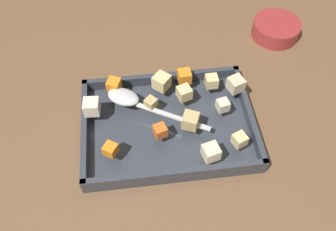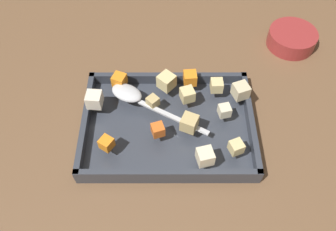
{
  "view_description": "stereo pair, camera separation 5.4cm",
  "coord_description": "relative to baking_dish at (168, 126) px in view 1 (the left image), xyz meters",
  "views": [
    {
      "loc": [
        0.06,
        0.44,
        0.67
      ],
      "look_at": [
        0.01,
        0.0,
        0.05
      ],
      "focal_mm": 38.39,
      "sensor_mm": 36.0,
      "label": 1
    },
    {
      "loc": [
        0.01,
        0.45,
        0.67
      ],
      "look_at": [
        0.01,
        0.0,
        0.05
      ],
      "focal_mm": 38.39,
      "sensor_mm": 36.0,
      "label": 2
    }
  ],
  "objects": [
    {
      "name": "potato_chunk_near_right",
      "position": [
        -0.11,
        -0.08,
        0.04
      ],
      "size": [
        0.03,
        0.03,
        0.03
      ],
      "primitive_type": "cube",
      "rotation": [
        0.0,
        0.0,
        0.03
      ],
      "color": "#E0CC89",
      "rests_on": "baking_dish"
    },
    {
      "name": "baking_dish",
      "position": [
        0.0,
        0.0,
        0.0
      ],
      "size": [
        0.37,
        0.26,
        0.04
      ],
      "color": "#333842",
      "rests_on": "ground_plane"
    },
    {
      "name": "potato_chunk_heap_top",
      "position": [
        -0.14,
        0.08,
        0.04
      ],
      "size": [
        0.03,
        0.03,
        0.03
      ],
      "primitive_type": "cube",
      "rotation": [
        0.0,
        0.0,
        0.4
      ],
      "color": "#E0CC89",
      "rests_on": "baking_dish"
    },
    {
      "name": "potato_chunk_far_left",
      "position": [
        -0.07,
        0.1,
        0.05
      ],
      "size": [
        0.04,
        0.04,
        0.03
      ],
      "primitive_type": "cube",
      "rotation": [
        0.0,
        0.0,
        1.82
      ],
      "color": "beige",
      "rests_on": "baking_dish"
    },
    {
      "name": "carrot_chunk_near_spoon",
      "position": [
        0.11,
        -0.1,
        0.04
      ],
      "size": [
        0.04,
        0.04,
        0.03
      ],
      "primitive_type": "cube",
      "rotation": [
        0.0,
        0.0,
        5.9
      ],
      "color": "orange",
      "rests_on": "baking_dish"
    },
    {
      "name": "potato_chunk_heap_side",
      "position": [
        -0.16,
        -0.06,
        0.05
      ],
      "size": [
        0.04,
        0.04,
        0.03
      ],
      "primitive_type": "cube",
      "rotation": [
        0.0,
        0.0,
        3.51
      ],
      "color": "beige",
      "rests_on": "baking_dish"
    },
    {
      "name": "parsnip_chunk_corner_nw",
      "position": [
        0.16,
        -0.04,
        0.05
      ],
      "size": [
        0.04,
        0.04,
        0.03
      ],
      "primitive_type": "cube",
      "rotation": [
        0.0,
        0.0,
        6.21
      ],
      "color": "silver",
      "rests_on": "baking_dish"
    },
    {
      "name": "carrot_chunk_front_center",
      "position": [
        0.02,
        0.04,
        0.04
      ],
      "size": [
        0.03,
        0.03,
        0.02
      ],
      "primitive_type": "cube",
      "rotation": [
        0.0,
        0.0,
        0.32
      ],
      "color": "orange",
      "rests_on": "baking_dish"
    },
    {
      "name": "potato_chunk_mid_right",
      "position": [
        -0.12,
        -0.01,
        0.04
      ],
      "size": [
        0.03,
        0.03,
        0.02
      ],
      "primitive_type": "cube",
      "rotation": [
        0.0,
        0.0,
        0.24
      ],
      "color": "beige",
      "rests_on": "baking_dish"
    },
    {
      "name": "serving_spoon",
      "position": [
        0.08,
        -0.06,
        0.04
      ],
      "size": [
        0.23,
        0.14,
        0.02
      ],
      "rotation": [
        0.0,
        0.0,
        2.62
      ],
      "color": "silver",
      "rests_on": "baking_dish"
    },
    {
      "name": "carrot_chunk_under_handle",
      "position": [
        0.12,
        0.07,
        0.04
      ],
      "size": [
        0.03,
        0.03,
        0.02
      ],
      "primitive_type": "cube",
      "rotation": [
        0.0,
        0.0,
        4.13
      ],
      "color": "orange",
      "rests_on": "baking_dish"
    },
    {
      "name": "carrot_chunk_back_center",
      "position": [
        -0.05,
        -0.1,
        0.04
      ],
      "size": [
        0.03,
        0.03,
        0.03
      ],
      "primitive_type": "cube",
      "rotation": [
        0.0,
        0.0,
        0.08
      ],
      "color": "orange",
      "rests_on": "baking_dish"
    },
    {
      "name": "potato_chunk_corner_ne",
      "position": [
        -0.04,
        0.02,
        0.05
      ],
      "size": [
        0.04,
        0.04,
        0.03
      ],
      "primitive_type": "cube",
      "rotation": [
        0.0,
        0.0,
        5.87
      ],
      "color": "tan",
      "rests_on": "baking_dish"
    },
    {
      "name": "ground_plane",
      "position": [
        -0.01,
        -0.0,
        -0.01
      ],
      "size": [
        4.0,
        4.0,
        0.0
      ],
      "primitive_type": "plane",
      "color": "brown"
    },
    {
      "name": "small_prep_bowl",
      "position": [
        -0.33,
        -0.27,
        0.01
      ],
      "size": [
        0.13,
        0.13,
        0.04
      ],
      "primitive_type": "cylinder",
      "color": "maroon",
      "rests_on": "ground_plane"
    },
    {
      "name": "potato_chunk_near_left",
      "position": [
        -0.04,
        -0.05,
        0.04
      ],
      "size": [
        0.04,
        0.04,
        0.03
      ],
      "primitive_type": "cube",
      "rotation": [
        0.0,
        0.0,
        0.32
      ],
      "color": "#E0CC89",
      "rests_on": "baking_dish"
    },
    {
      "name": "potato_chunk_far_right",
      "position": [
        0.0,
        -0.09,
        0.05
      ],
      "size": [
        0.05,
        0.05,
        0.03
      ],
      "primitive_type": "cube",
      "rotation": [
        0.0,
        0.0,
        3.98
      ],
      "color": "#E0CC89",
      "rests_on": "baking_dish"
    },
    {
      "name": "potato_chunk_corner_se",
      "position": [
        0.03,
        -0.04,
        0.04
      ],
      "size": [
        0.03,
        0.03,
        0.02
      ],
      "primitive_type": "cube",
      "rotation": [
        0.0,
        0.0,
        0.78
      ],
      "color": "tan",
      "rests_on": "baking_dish"
    }
  ]
}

